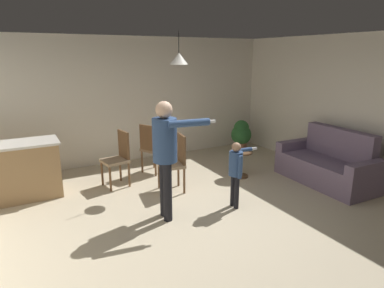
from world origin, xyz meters
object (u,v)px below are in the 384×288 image
dining_chair_near_wall (175,161)px  potted_plant_corner (241,134)px  kitchen_counter (20,171)px  person_adult (166,148)px  dining_chair_by_counter (152,147)px  dining_chair_centre_back (118,156)px  side_table_by_couch (241,161)px  spare_remote_on_table (243,150)px  couch_floral (328,165)px  person_child (236,168)px

dining_chair_near_wall → potted_plant_corner: bearing=-49.3°
kitchen_counter → person_adult: bearing=-44.1°
dining_chair_by_counter → dining_chair_centre_back: same height
side_table_by_couch → spare_remote_on_table: bearing=-59.5°
dining_chair_by_counter → potted_plant_corner: bearing=74.0°
side_table_by_couch → person_adult: (-1.95, -0.86, 0.74)m
couch_floral → dining_chair_centre_back: size_ratio=1.82×
couch_floral → kitchen_counter: couch_floral is taller
dining_chair_centre_back → potted_plant_corner: dining_chair_centre_back is taller
kitchen_counter → dining_chair_near_wall: bearing=-21.1°
couch_floral → dining_chair_near_wall: 2.84m
kitchen_counter → dining_chair_near_wall: (2.38, -0.92, 0.07)m
dining_chair_by_counter → dining_chair_near_wall: size_ratio=1.00×
couch_floral → person_adult: 3.29m
couch_floral → potted_plant_corner: couch_floral is taller
spare_remote_on_table → couch_floral: bearing=-38.5°
person_adult → side_table_by_couch: bearing=121.5°
couch_floral → person_adult: person_adult is taller
person_adult → dining_chair_by_counter: bearing=172.1°
kitchen_counter → side_table_by_couch: size_ratio=2.42×
person_adult → potted_plant_corner: size_ratio=2.25×
person_adult → person_child: size_ratio=1.63×
side_table_by_couch → dining_chair_near_wall: dining_chair_near_wall is taller
kitchen_counter → potted_plant_corner: bearing=6.9°
person_adult → kitchen_counter: bearing=-126.2°
kitchen_counter → side_table_by_couch: (3.78, -0.91, -0.15)m
spare_remote_on_table → person_child: bearing=-131.1°
dining_chair_near_wall → potted_plant_corner: dining_chair_near_wall is taller
dining_chair_near_wall → potted_plant_corner: 2.96m
kitchen_counter → person_child: person_child is taller
person_adult → spare_remote_on_table: person_adult is taller
kitchen_counter → potted_plant_corner: kitchen_counter is taller
side_table_by_couch → dining_chair_near_wall: (-1.40, -0.00, 0.22)m
dining_chair_centre_back → side_table_by_couch: bearing=-116.5°
spare_remote_on_table → side_table_by_couch: bearing=120.5°
couch_floral → person_adult: bearing=88.9°
kitchen_counter → spare_remote_on_table: bearing=-13.9°
dining_chair_by_counter → spare_remote_on_table: size_ratio=7.69×
kitchen_counter → dining_chair_centre_back: (1.59, -0.20, 0.07)m
dining_chair_by_counter → dining_chair_near_wall: (0.02, -1.04, 0.00)m
side_table_by_couch → potted_plant_corner: size_ratio=0.68×
person_child → spare_remote_on_table: person_child is taller
couch_floral → kitchen_counter: 5.38m
kitchen_counter → person_child: bearing=-34.0°
potted_plant_corner → dining_chair_near_wall: bearing=-149.2°
dining_chair_by_counter → spare_remote_on_table: dining_chair_by_counter is taller
person_child → couch_floral: bearing=95.8°
kitchen_counter → person_child: size_ratio=1.20×
side_table_by_couch → dining_chair_by_counter: size_ratio=0.52×
person_adult → potted_plant_corner: person_adult is taller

